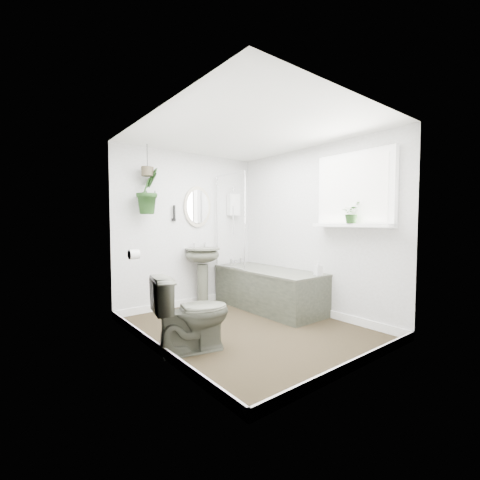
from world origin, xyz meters
TOP-DOWN VIEW (x-y plane):
  - floor at (0.00, 0.00)m, footprint 2.30×2.80m
  - ceiling at (0.00, 0.00)m, footprint 2.30×2.80m
  - wall_back at (0.00, 1.41)m, footprint 2.30×0.02m
  - wall_front at (0.00, -1.41)m, footprint 2.30×0.02m
  - wall_left at (-1.16, 0.00)m, footprint 0.02×2.80m
  - wall_right at (1.16, 0.00)m, footprint 0.02×2.80m
  - skirting at (0.00, 0.00)m, footprint 2.30×2.80m
  - bathtub at (0.80, 0.50)m, footprint 0.72×1.72m
  - bath_screen at (0.47, 0.99)m, footprint 0.04×0.72m
  - shower_box at (0.80, 1.34)m, footprint 0.20×0.10m
  - oval_mirror at (0.14, 1.37)m, footprint 0.46×0.03m
  - wall_sconce at (-0.26, 1.36)m, footprint 0.04×0.04m
  - toilet_roll_holder at (-1.10, 0.70)m, footprint 0.11×0.11m
  - window_recess at (1.09, -0.70)m, footprint 0.08×1.00m
  - window_sill at (1.02, -0.70)m, footprint 0.18×1.00m
  - window_blinds at (1.04, -0.70)m, footprint 0.01×0.86m
  - toilet at (-0.85, -0.17)m, footprint 0.82×0.58m
  - pedestal_sink at (0.14, 1.24)m, footprint 0.53×0.46m
  - sill_plant at (0.97, -0.73)m, footprint 0.28×0.26m
  - hanging_plant at (-0.70, 1.25)m, footprint 0.44×0.44m
  - soap_bottle at (0.94, -0.29)m, footprint 0.10×0.11m
  - hanging_pot at (-0.70, 1.25)m, footprint 0.16×0.16m

SIDE VIEW (x-z plane):
  - floor at x=0.00m, z-range -0.02..0.00m
  - skirting at x=0.00m, z-range 0.00..0.10m
  - bathtub at x=0.80m, z-range 0.00..0.58m
  - toilet at x=-0.85m, z-range 0.00..0.76m
  - pedestal_sink at x=0.14m, z-range 0.00..0.88m
  - soap_bottle at x=0.94m, z-range 0.58..0.77m
  - toilet_roll_holder at x=-1.10m, z-range 0.84..0.96m
  - wall_back at x=0.00m, z-range 0.00..2.30m
  - wall_front at x=0.00m, z-range 0.00..2.30m
  - wall_left at x=-1.16m, z-range 0.00..2.30m
  - wall_right at x=1.16m, z-range 0.00..2.30m
  - window_sill at x=1.02m, z-range 1.21..1.25m
  - bath_screen at x=0.47m, z-range 0.58..1.98m
  - sill_plant at x=0.97m, z-range 1.25..1.50m
  - wall_sconce at x=-0.26m, z-range 1.29..1.51m
  - oval_mirror at x=0.14m, z-range 1.19..1.81m
  - shower_box at x=0.80m, z-range 1.38..1.73m
  - window_recess at x=1.09m, z-range 1.20..2.10m
  - window_blinds at x=1.04m, z-range 1.27..2.03m
  - hanging_plant at x=-0.70m, z-range 1.37..2.00m
  - hanging_pot at x=-0.70m, z-range 1.88..2.00m
  - ceiling at x=0.00m, z-range 2.30..2.32m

